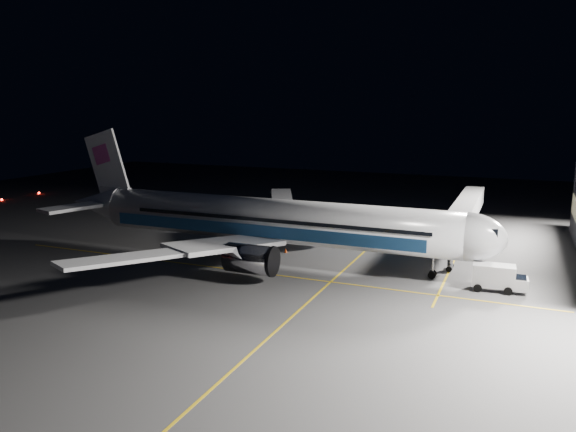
% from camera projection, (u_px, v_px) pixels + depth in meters
% --- Properties ---
extents(ground, '(200.00, 200.00, 0.00)m').
position_uv_depth(ground, '(273.00, 260.00, 73.42)').
color(ground, '#4C4C4F').
rests_on(ground, ground).
extents(guide_line_main, '(0.25, 80.00, 0.01)m').
position_uv_depth(guide_line_main, '(346.00, 268.00, 69.63)').
color(guide_line_main, gold).
rests_on(guide_line_main, ground).
extents(guide_line_cross, '(70.00, 0.25, 0.01)m').
position_uv_depth(guide_line_cross, '(252.00, 272.00, 67.99)').
color(guide_line_cross, gold).
rests_on(guide_line_cross, ground).
extents(guide_line_side, '(0.25, 40.00, 0.01)m').
position_uv_depth(guide_line_side, '(455.00, 258.00, 74.13)').
color(guide_line_side, gold).
rests_on(guide_line_side, ground).
extents(airliner, '(61.48, 54.22, 16.64)m').
position_uv_depth(airliner, '(265.00, 221.00, 72.83)').
color(airliner, silver).
rests_on(airliner, ground).
extents(jet_bridge, '(3.60, 34.40, 6.30)m').
position_uv_depth(jet_bridge, '(464.00, 214.00, 80.54)').
color(jet_bridge, '#B2B2B7').
rests_on(jet_bridge, ground).
extents(service_truck, '(5.81, 2.77, 2.91)m').
position_uv_depth(service_truck, '(499.00, 277.00, 60.79)').
color(service_truck, silver).
rests_on(service_truck, ground).
extents(baggage_tug, '(2.63, 2.13, 1.89)m').
position_uv_depth(baggage_tug, '(329.00, 222.00, 92.60)').
color(baggage_tug, black).
rests_on(baggage_tug, ground).
extents(safety_cone_a, '(0.43, 0.43, 0.65)m').
position_uv_depth(safety_cone_a, '(286.00, 250.00, 76.92)').
color(safety_cone_a, '#F9470A').
rests_on(safety_cone_a, ground).
extents(safety_cone_b, '(0.34, 0.34, 0.51)m').
position_uv_depth(safety_cone_b, '(262.00, 243.00, 81.06)').
color(safety_cone_b, '#F9470A').
rests_on(safety_cone_b, ground).
extents(safety_cone_c, '(0.39, 0.39, 0.58)m').
position_uv_depth(safety_cone_c, '(269.00, 237.00, 84.95)').
color(safety_cone_c, '#F9470A').
rests_on(safety_cone_c, ground).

